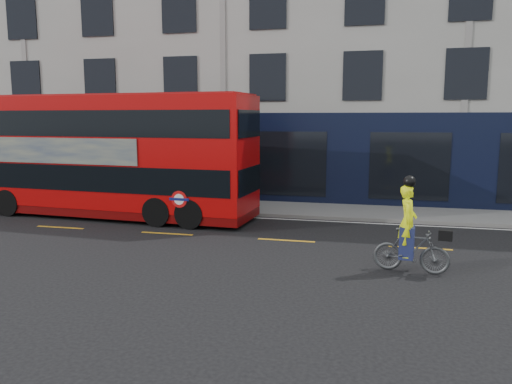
% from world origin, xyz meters
% --- Properties ---
extents(ground, '(120.00, 120.00, 0.00)m').
position_xyz_m(ground, '(0.00, 0.00, 0.00)').
color(ground, black).
rests_on(ground, ground).
extents(pavement, '(60.00, 3.00, 0.12)m').
position_xyz_m(pavement, '(0.00, 6.50, 0.06)').
color(pavement, slate).
rests_on(pavement, ground).
extents(kerb, '(60.00, 0.12, 0.13)m').
position_xyz_m(kerb, '(0.00, 5.00, 0.07)').
color(kerb, slate).
rests_on(kerb, ground).
extents(building_terrace, '(50.00, 10.07, 15.00)m').
position_xyz_m(building_terrace, '(0.00, 12.94, 7.49)').
color(building_terrace, '#A8A69E').
rests_on(building_terrace, ground).
extents(road_edge_line, '(58.00, 0.10, 0.01)m').
position_xyz_m(road_edge_line, '(0.00, 4.70, 0.00)').
color(road_edge_line, silver).
rests_on(road_edge_line, ground).
extents(lane_dashes, '(58.00, 0.12, 0.01)m').
position_xyz_m(lane_dashes, '(0.00, 1.50, 0.00)').
color(lane_dashes, orange).
rests_on(lane_dashes, ground).
extents(bus, '(11.66, 3.38, 4.64)m').
position_xyz_m(bus, '(-3.35, 3.80, 2.38)').
color(bus, '#B10707').
rests_on(bus, ground).
extents(cyclist, '(1.88, 0.76, 2.41)m').
position_xyz_m(cyclist, '(7.52, -0.95, 0.81)').
color(cyclist, '#474A4C').
rests_on(cyclist, ground).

